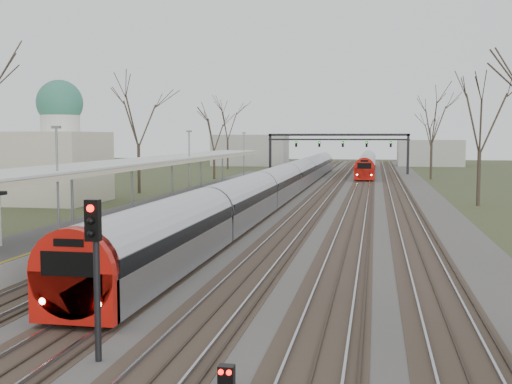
% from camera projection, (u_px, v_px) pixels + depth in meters
% --- Properties ---
extents(track_bed, '(24.00, 160.00, 0.22)m').
position_uv_depth(track_bed, '(321.00, 190.00, 66.79)').
color(track_bed, '#474442').
rests_on(track_bed, ground).
extents(platform, '(3.50, 69.00, 1.00)m').
position_uv_depth(platform, '(186.00, 201.00, 51.32)').
color(platform, '#9E9B93').
rests_on(platform, ground).
extents(canopy, '(4.10, 50.00, 3.11)m').
position_uv_depth(canopy, '(167.00, 160.00, 46.60)').
color(canopy, slate).
rests_on(canopy, platform).
extents(dome_building, '(10.00, 8.00, 10.30)m').
position_uv_depth(dome_building, '(42.00, 159.00, 53.85)').
color(dome_building, beige).
rests_on(dome_building, ground).
extents(signal_gantry, '(21.00, 0.59, 6.08)m').
position_uv_depth(signal_gantry, '(338.00, 141.00, 95.73)').
color(signal_gantry, black).
rests_on(signal_gantry, ground).
extents(tree_west_far, '(5.50, 5.50, 11.33)m').
position_uv_depth(tree_west_far, '(138.00, 112.00, 62.41)').
color(tree_west_far, '#2D231C').
rests_on(tree_west_far, ground).
extents(tree_east_far, '(5.00, 5.00, 10.30)m').
position_uv_depth(tree_east_far, '(481.00, 115.00, 50.92)').
color(tree_east_far, '#2D231C').
rests_on(tree_east_far, ground).
extents(train_near, '(2.62, 90.21, 3.05)m').
position_uv_depth(train_near, '(287.00, 179.00, 61.89)').
color(train_near, '#A9ACB3').
rests_on(train_near, ground).
extents(train_far, '(2.62, 45.21, 3.05)m').
position_uv_depth(train_far, '(367.00, 163.00, 100.36)').
color(train_far, '#A9ACB3').
rests_on(train_far, ground).
extents(signal_post, '(0.35, 0.45, 4.10)m').
position_uv_depth(signal_post, '(95.00, 256.00, 15.42)').
color(signal_post, black).
rests_on(signal_post, ground).
extents(ground_signal, '(0.35, 0.33, 0.61)m').
position_uv_depth(ground_signal, '(226.00, 381.00, 13.89)').
color(ground_signal, black).
rests_on(ground_signal, ground).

